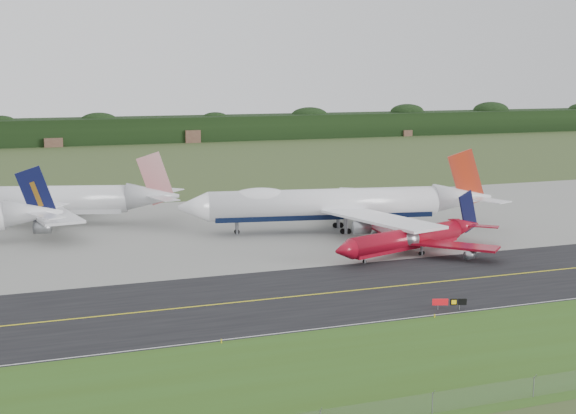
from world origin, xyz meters
The scene contains 13 objects.
ground centered at (0.00, 0.00, 0.00)m, with size 600.00×600.00×0.00m, color #3B5126.
grass_verge centered at (0.00, -35.00, 0.01)m, with size 400.00×30.00×0.01m, color #365719.
taxiway centered at (0.00, -4.00, 0.01)m, with size 400.00×32.00×0.02m, color black.
apron centered at (0.00, 51.00, 0.01)m, with size 400.00×78.00×0.01m, color gray.
taxiway_centreline centered at (0.00, -4.00, 0.03)m, with size 400.00×0.40×0.00m, color yellow.
taxiway_edge_line centered at (0.00, -19.50, 0.03)m, with size 400.00×0.25×0.00m, color silver.
horizon_treeline centered at (0.00, 273.76, 5.47)m, with size 700.00×25.00×12.00m.
jet_ba_747 centered at (9.88, 40.37, 5.83)m, with size 67.91×55.55×17.13m.
jet_red_737 centered at (15.11, 15.92, 2.88)m, with size 37.59×29.80×10.43m.
jet_star_tail centered at (-48.18, 69.23, 5.36)m, with size 60.13×49.21×16.09m.
taxiway_sign centered at (2.21, -18.02, 1.15)m, with size 4.72×1.70×1.63m.
edge_marker_left centered at (-32.02, -20.50, 0.25)m, with size 0.16×0.16×0.50m, color yellow.
edge_marker_center centered at (-1.60, -20.50, 0.25)m, with size 0.16×0.16×0.50m, color yellow.
Camera 1 is at (-57.18, -113.37, 33.39)m, focal length 50.00 mm.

